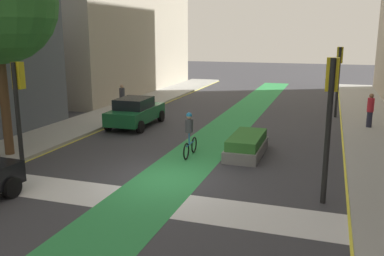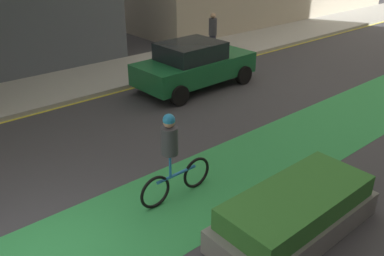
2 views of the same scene
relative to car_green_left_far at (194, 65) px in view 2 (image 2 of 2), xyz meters
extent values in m
cube|color=#196033|center=(0.00, 0.05, -0.13)|extent=(1.92, 4.25, 0.70)
cube|color=black|center=(0.00, -0.15, 0.49)|extent=(1.66, 2.04, 0.55)
cylinder|color=black|center=(-0.94, 1.49, -0.48)|extent=(0.24, 0.65, 0.64)
cylinder|color=black|center=(0.86, 1.54, -0.48)|extent=(0.24, 0.65, 0.64)
cylinder|color=black|center=(-0.86, -1.45, -0.48)|extent=(0.24, 0.65, 0.64)
cylinder|color=black|center=(0.94, -1.40, -0.48)|extent=(0.24, 0.65, 0.64)
torus|color=black|center=(4.62, -3.88, -0.46)|extent=(0.07, 0.68, 0.68)
torus|color=black|center=(4.64, -4.93, -0.46)|extent=(0.07, 0.68, 0.68)
cylinder|color=#2672BF|center=(4.63, -4.41, -0.28)|extent=(0.07, 0.95, 0.06)
cylinder|color=#2672BF|center=(4.63, -4.56, -0.01)|extent=(0.05, 0.05, 0.50)
cylinder|color=#3F3F47|center=(4.63, -4.56, 0.51)|extent=(0.32, 0.32, 0.55)
sphere|color=tan|center=(4.63, -4.56, 0.90)|extent=(0.22, 0.22, 0.22)
sphere|color=#268CCC|center=(4.63, -4.56, 0.94)|extent=(0.23, 0.23, 0.23)
cylinder|color=#262638|center=(-2.41, 3.09, -0.27)|extent=(0.28, 0.28, 0.77)
cylinder|color=#3F3F47|center=(-2.41, 3.09, 0.46)|extent=(0.34, 0.34, 0.69)
sphere|color=tan|center=(-2.41, 3.09, 0.92)|extent=(0.22, 0.22, 0.22)
cube|color=slate|center=(6.80, -3.48, -0.58)|extent=(1.35, 3.21, 0.45)
cube|color=#33722D|center=(6.80, -3.48, -0.15)|extent=(1.21, 2.89, 0.40)
camera|label=1|loc=(9.91, -20.03, 4.15)|focal=38.87mm
camera|label=2|loc=(9.91, -8.47, 3.97)|focal=37.45mm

